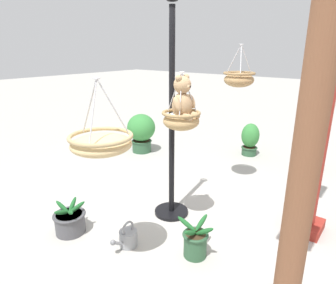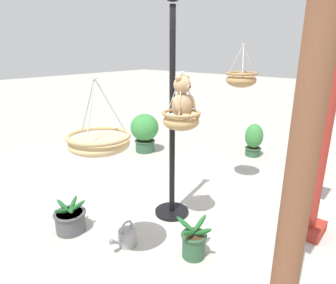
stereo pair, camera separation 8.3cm
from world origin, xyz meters
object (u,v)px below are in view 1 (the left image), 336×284
object	(u,v)px
potted_plant_trailing_ivy	(317,144)
watering_can	(128,238)
hanging_basket_left_high	(239,79)
potted_plant_tall_leafy	(70,220)
display_pole_central	(171,155)
potted_plant_bushy_green	(195,241)
greenhouse_pillar_left	(306,159)
potted_plant_fern_front	(141,131)
hanging_basket_with_teddy	(181,119)
hanging_basket_right_low	(101,143)
potted_plant_flowering_red	(250,139)
teddy_bear	(183,101)
greenhouse_pillar_far_back	(321,120)

from	to	relation	value
potted_plant_trailing_ivy	watering_can	world-z (taller)	potted_plant_trailing_ivy
hanging_basket_left_high	potted_plant_tall_leafy	distance (m)	2.91
display_pole_central	potted_plant_bushy_green	xyz separation A→B (m)	(0.51, 0.71, -0.65)
potted_plant_bushy_green	potted_plant_trailing_ivy	world-z (taller)	potted_plant_trailing_ivy
potted_plant_trailing_ivy	watering_can	bearing A→B (deg)	-16.59
greenhouse_pillar_left	potted_plant_fern_front	xyz separation A→B (m)	(-2.28, -3.69, -0.94)
hanging_basket_with_teddy	hanging_basket_right_low	distance (m)	1.05
hanging_basket_with_teddy	potted_plant_tall_leafy	distance (m)	1.76
hanging_basket_right_low	display_pole_central	bearing A→B (deg)	-172.21
hanging_basket_left_high	watering_can	distance (m)	2.60
display_pole_central	watering_can	size ratio (longest dim) A/B	7.39
hanging_basket_with_teddy	potted_plant_flowering_red	xyz separation A→B (m)	(-2.91, -0.38, -1.00)
hanging_basket_right_low	greenhouse_pillar_left	bearing A→B (deg)	106.67
greenhouse_pillar_left	potted_plant_flowering_red	xyz separation A→B (m)	(-3.50, -1.83, -1.05)
hanging_basket_right_low	potted_plant_trailing_ivy	world-z (taller)	hanging_basket_right_low
teddy_bear	greenhouse_pillar_far_back	bearing A→B (deg)	125.22
hanging_basket_right_low	potted_plant_trailing_ivy	xyz separation A→B (m)	(-3.90, 0.94, -0.80)
hanging_basket_with_teddy	greenhouse_pillar_left	distance (m)	1.56
potted_plant_fern_front	hanging_basket_with_teddy	bearing A→B (deg)	53.01
greenhouse_pillar_left	potted_plant_bushy_green	size ratio (longest dim) A/B	6.36
teddy_bear	greenhouse_pillar_far_back	distance (m)	1.49
hanging_basket_with_teddy	teddy_bear	xyz separation A→B (m)	(0.00, 0.02, 0.21)
greenhouse_pillar_far_back	hanging_basket_left_high	bearing A→B (deg)	-113.22
hanging_basket_with_teddy	potted_plant_bushy_green	size ratio (longest dim) A/B	1.40
hanging_basket_right_low	greenhouse_pillar_far_back	bearing A→B (deg)	145.27
potted_plant_fern_front	potted_plant_tall_leafy	xyz separation A→B (m)	(2.62, 1.32, -0.29)
teddy_bear	potted_plant_bushy_green	world-z (taller)	teddy_bear
watering_can	potted_plant_fern_front	bearing A→B (deg)	-139.37
display_pole_central	potted_plant_flowering_red	distance (m)	2.80
greenhouse_pillar_left	greenhouse_pillar_far_back	distance (m)	1.45
greenhouse_pillar_far_back	potted_plant_tall_leafy	bearing A→B (deg)	-50.31
potted_plant_flowering_red	potted_plant_trailing_ivy	distance (m)	1.25
hanging_basket_right_low	greenhouse_pillar_left	size ratio (longest dim) A/B	0.23
potted_plant_flowering_red	potted_plant_tall_leafy	xyz separation A→B (m)	(3.84, -0.53, -0.18)
hanging_basket_with_teddy	potted_plant_bushy_green	bearing A→B (deg)	52.24
teddy_bear	watering_can	size ratio (longest dim) A/B	1.39
hanging_basket_left_high	potted_plant_tall_leafy	world-z (taller)	hanging_basket_left_high
hanging_basket_right_low	hanging_basket_with_teddy	bearing A→B (deg)	175.27
display_pole_central	hanging_basket_left_high	distance (m)	1.51
potted_plant_trailing_ivy	greenhouse_pillar_far_back	bearing A→B (deg)	10.56
display_pole_central	hanging_basket_with_teddy	xyz separation A→B (m)	(0.15, 0.25, 0.51)
teddy_bear	watering_can	world-z (taller)	teddy_bear
hanging_basket_with_teddy	hanging_basket_right_low	size ratio (longest dim) A/B	0.98
potted_plant_trailing_ivy	hanging_basket_with_teddy	bearing A→B (deg)	-16.65
display_pole_central	potted_plant_flowering_red	xyz separation A→B (m)	(-2.76, -0.13, -0.48)
potted_plant_fern_front	potted_plant_bushy_green	world-z (taller)	potted_plant_fern_front
greenhouse_pillar_left	display_pole_central	bearing A→B (deg)	-113.47
greenhouse_pillar_far_back	potted_plant_trailing_ivy	xyz separation A→B (m)	(-2.00, -0.37, -0.84)
watering_can	potted_plant_tall_leafy	bearing A→B (deg)	-71.34
potted_plant_flowering_red	potted_plant_tall_leafy	size ratio (longest dim) A/B	1.62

